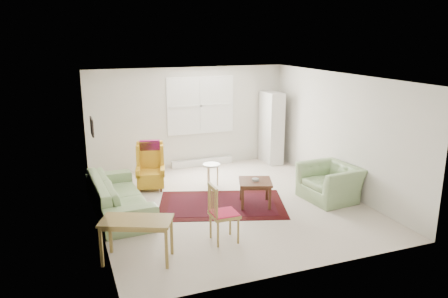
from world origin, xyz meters
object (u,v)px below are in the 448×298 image
object	(u,v)px
desk	(137,240)
desk_chair	(224,213)
cabinet	(271,128)
coffee_table	(255,193)
wingback_chair	(150,166)
sofa	(118,188)
stool	(212,175)
armchair	(330,179)

from	to	relation	value
desk	desk_chair	size ratio (longest dim) A/B	1.06
cabinet	coffee_table	bearing A→B (deg)	-123.70
coffee_table	cabinet	xyz separation A→B (m)	(1.65, 2.60, 0.67)
wingback_chair	desk	xyz separation A→B (m)	(-0.82, -3.02, -0.19)
sofa	coffee_table	world-z (taller)	sofa
stool	cabinet	world-z (taller)	cabinet
coffee_table	stool	distance (m)	1.44
wingback_chair	desk_chair	xyz separation A→B (m)	(0.61, -2.88, -0.03)
desk	desk_chair	distance (m)	1.44
sofa	coffee_table	bearing A→B (deg)	-106.31
wingback_chair	coffee_table	xyz separation A→B (m)	(1.73, -1.65, -0.26)
sofa	stool	world-z (taller)	sofa
sofa	wingback_chair	world-z (taller)	wingback_chair
sofa	stool	size ratio (longest dim) A/B	4.56
stool	sofa	bearing A→B (deg)	-159.85
armchair	stool	xyz separation A→B (m)	(-1.97, 1.63, -0.17)
sofa	armchair	distance (m)	4.18
cabinet	desk_chair	xyz separation A→B (m)	(-2.77, -3.83, -0.43)
sofa	stool	distance (m)	2.27
desk	cabinet	bearing A→B (deg)	43.34
wingback_chair	stool	bearing A→B (deg)	0.80
sofa	armchair	size ratio (longest dim) A/B	2.12
stool	desk	xyz separation A→B (m)	(-2.12, -2.73, 0.07)
coffee_table	stool	world-z (taller)	stool
armchair	desk	xyz separation A→B (m)	(-4.09, -1.11, -0.10)
sofa	wingback_chair	distance (m)	1.34
coffee_table	cabinet	distance (m)	3.15
armchair	cabinet	size ratio (longest dim) A/B	0.60
coffee_table	desk_chair	world-z (taller)	desk_chair
stool	desk	bearing A→B (deg)	-127.74
sofa	wingback_chair	xyz separation A→B (m)	(0.82, 1.06, 0.04)
sofa	coffee_table	xyz separation A→B (m)	(2.55, -0.59, -0.22)
cabinet	sofa	bearing A→B (deg)	-155.70
coffee_table	cabinet	world-z (taller)	cabinet
coffee_table	armchair	bearing A→B (deg)	-9.46
coffee_table	cabinet	size ratio (longest dim) A/B	0.34
desk	armchair	bearing A→B (deg)	15.13
cabinet	desk	distance (m)	5.80
stool	cabinet	xyz separation A→B (m)	(2.08, 1.23, 0.67)
wingback_chair	desk_chair	bearing A→B (deg)	-65.08
armchair	desk	size ratio (longest dim) A/B	1.07
sofa	armchair	bearing A→B (deg)	-104.94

